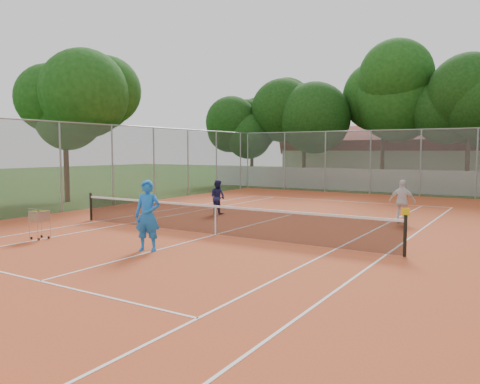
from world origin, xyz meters
The scene contains 12 objects.
ground centered at (0.00, 0.00, 0.00)m, with size 120.00×120.00×0.00m, color #1B3B10.
court_pad centered at (0.00, 0.00, 0.01)m, with size 18.00×34.00×0.02m, color #BE4C25.
court_lines centered at (0.00, 0.00, 0.02)m, with size 10.98×23.78×0.01m, color white.
tennis_net centered at (0.00, 0.00, 0.51)m, with size 11.88×0.10×0.98m, color black.
perimeter_fence centered at (0.00, 0.00, 2.00)m, with size 18.00×34.00×4.00m, color slate.
boundary_wall centered at (0.00, 19.00, 0.75)m, with size 26.00×0.30×1.50m, color silver.
clubhouse centered at (-2.00, 29.00, 2.20)m, with size 16.40×9.00×4.40m, color beige.
tropical_trees centered at (0.00, 22.00, 5.00)m, with size 29.00×19.00×10.00m, color black.
player_near centered at (-0.15, -2.99, 0.99)m, with size 0.71×0.46×1.94m, color blue.
player_far_left centered at (-2.77, 4.12, 0.75)m, with size 0.71×0.56×1.47m, color #181C4A.
player_far_right centered at (4.55, 5.73, 0.84)m, with size 0.96×0.40×1.64m, color silver.
ball_hopper centered at (-4.12, -3.52, 0.51)m, with size 0.47×0.47×0.97m, color #B7B7BE.
Camera 1 is at (8.60, -12.30, 2.74)m, focal length 35.00 mm.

